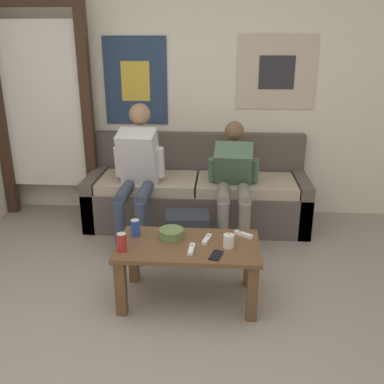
{
  "coord_description": "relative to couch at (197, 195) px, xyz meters",
  "views": [
    {
      "loc": [
        0.4,
        -1.9,
        1.77
      ],
      "look_at": [
        0.18,
        1.23,
        0.64
      ],
      "focal_mm": 40.0,
      "sensor_mm": 36.0,
      "label": 1
    }
  ],
  "objects": [
    {
      "name": "ground_plane",
      "position": [
        -0.17,
        -2.13,
        -0.29
      ],
      "size": [
        18.0,
        18.0,
        0.0
      ],
      "primitive_type": "plane",
      "color": "gray"
    },
    {
      "name": "wall_back",
      "position": [
        -0.16,
        0.37,
        0.99
      ],
      "size": [
        10.0,
        0.07,
        2.55
      ],
      "color": "silver",
      "rests_on": "ground_plane"
    },
    {
      "name": "door_frame",
      "position": [
        -1.55,
        0.15,
        0.91
      ],
      "size": [
        1.0,
        0.1,
        2.15
      ],
      "color": "#382319",
      "rests_on": "ground_plane"
    },
    {
      "name": "couch",
      "position": [
        0.0,
        0.0,
        0.0
      ],
      "size": [
        2.15,
        0.74,
        0.86
      ],
      "color": "#564C47",
      "rests_on": "ground_plane"
    },
    {
      "name": "coffee_table",
      "position": [
        0.02,
        -1.39,
        0.06
      ],
      "size": [
        0.98,
        0.54,
        0.44
      ],
      "color": "brown",
      "rests_on": "ground_plane"
    },
    {
      "name": "person_seated_adult",
      "position": [
        -0.52,
        -0.37,
        0.37
      ],
      "size": [
        0.47,
        0.92,
        1.22
      ],
      "color": "#384256",
      "rests_on": "ground_plane"
    },
    {
      "name": "person_seated_teen",
      "position": [
        0.35,
        -0.36,
        0.29
      ],
      "size": [
        0.47,
        0.94,
        1.05
      ],
      "color": "gray",
      "rests_on": "ground_plane"
    },
    {
      "name": "backpack",
      "position": [
        -0.04,
        -0.77,
        -0.1
      ],
      "size": [
        0.38,
        0.33,
        0.4
      ],
      "color": "#282D38",
      "rests_on": "ground_plane"
    },
    {
      "name": "ceramic_bowl",
      "position": [
        -0.11,
        -1.3,
        0.19
      ],
      "size": [
        0.18,
        0.18,
        0.07
      ],
      "color": "#607F47",
      "rests_on": "coffee_table"
    },
    {
      "name": "pillar_candle",
      "position": [
        0.3,
        -1.42,
        0.19
      ],
      "size": [
        0.07,
        0.07,
        0.11
      ],
      "color": "silver",
      "rests_on": "coffee_table"
    },
    {
      "name": "drink_can_blue",
      "position": [
        -0.37,
        -1.29,
        0.21
      ],
      "size": [
        0.07,
        0.07,
        0.12
      ],
      "color": "#28479E",
      "rests_on": "coffee_table"
    },
    {
      "name": "drink_can_red",
      "position": [
        -0.41,
        -1.52,
        0.21
      ],
      "size": [
        0.07,
        0.07,
        0.12
      ],
      "color": "maroon",
      "rests_on": "coffee_table"
    },
    {
      "name": "game_controller_near_left",
      "position": [
        0.05,
        -1.49,
        0.16
      ],
      "size": [
        0.04,
        0.15,
        0.03
      ],
      "color": "white",
      "rests_on": "coffee_table"
    },
    {
      "name": "game_controller_near_right",
      "position": [
        0.15,
        -1.33,
        0.16
      ],
      "size": [
        0.07,
        0.15,
        0.03
      ],
      "color": "white",
      "rests_on": "coffee_table"
    },
    {
      "name": "game_controller_far_center",
      "position": [
        0.41,
        -1.24,
        0.16
      ],
      "size": [
        0.14,
        0.11,
        0.03
      ],
      "color": "white",
      "rests_on": "coffee_table"
    },
    {
      "name": "cell_phone",
      "position": [
        0.21,
        -1.55,
        0.15
      ],
      "size": [
        0.1,
        0.15,
        0.01
      ],
      "color": "black",
      "rests_on": "coffee_table"
    }
  ]
}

